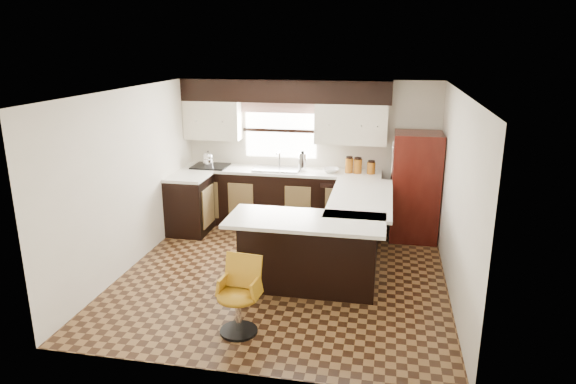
% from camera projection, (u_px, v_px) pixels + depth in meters
% --- Properties ---
extents(floor, '(4.40, 4.40, 0.00)m').
position_uv_depth(floor, '(284.00, 273.00, 6.85)').
color(floor, '#49301A').
rests_on(floor, ground).
extents(ceiling, '(4.40, 4.40, 0.00)m').
position_uv_depth(ceiling, '(284.00, 91.00, 6.17)').
color(ceiling, silver).
rests_on(ceiling, wall_back).
extents(wall_back, '(4.40, 0.00, 4.40)m').
position_uv_depth(wall_back, '(310.00, 152.00, 8.58)').
color(wall_back, beige).
rests_on(wall_back, floor).
extents(wall_front, '(4.40, 0.00, 4.40)m').
position_uv_depth(wall_front, '(233.00, 254.00, 4.44)').
color(wall_front, beige).
rests_on(wall_front, floor).
extents(wall_left, '(0.00, 4.40, 4.40)m').
position_uv_depth(wall_left, '(131.00, 179.00, 6.90)').
color(wall_left, beige).
rests_on(wall_left, floor).
extents(wall_right, '(0.00, 4.40, 4.40)m').
position_uv_depth(wall_right, '(456.00, 196.00, 6.12)').
color(wall_right, beige).
rests_on(wall_right, floor).
extents(base_cab_back, '(3.30, 0.60, 0.90)m').
position_uv_depth(base_cab_back, '(280.00, 198.00, 8.59)').
color(base_cab_back, black).
rests_on(base_cab_back, floor).
extents(base_cab_left, '(0.60, 0.70, 0.90)m').
position_uv_depth(base_cab_left, '(190.00, 205.00, 8.23)').
color(base_cab_left, black).
rests_on(base_cab_left, floor).
extents(counter_back, '(3.30, 0.60, 0.04)m').
position_uv_depth(counter_back, '(280.00, 171.00, 8.46)').
color(counter_back, silver).
rests_on(counter_back, base_cab_back).
extents(counter_left, '(0.60, 0.70, 0.04)m').
position_uv_depth(counter_left, '(188.00, 177.00, 8.10)').
color(counter_left, silver).
rests_on(counter_left, base_cab_left).
extents(soffit, '(3.40, 0.35, 0.36)m').
position_uv_depth(soffit, '(285.00, 91.00, 8.21)').
color(soffit, black).
rests_on(soffit, wall_back).
extents(upper_cab_left, '(0.94, 0.35, 0.64)m').
position_uv_depth(upper_cab_left, '(213.00, 120.00, 8.57)').
color(upper_cab_left, beige).
rests_on(upper_cab_left, wall_back).
extents(upper_cab_right, '(1.14, 0.35, 0.64)m').
position_uv_depth(upper_cab_right, '(351.00, 124.00, 8.15)').
color(upper_cab_right, beige).
rests_on(upper_cab_right, wall_back).
extents(window_pane, '(1.20, 0.02, 0.90)m').
position_uv_depth(window_pane, '(281.00, 130.00, 8.56)').
color(window_pane, white).
rests_on(window_pane, wall_back).
extents(valance, '(1.30, 0.06, 0.18)m').
position_uv_depth(valance, '(280.00, 107.00, 8.41)').
color(valance, '#D19B93').
rests_on(valance, wall_back).
extents(sink, '(0.75, 0.45, 0.03)m').
position_uv_depth(sink, '(277.00, 169.00, 8.44)').
color(sink, '#B2B2B7').
rests_on(sink, counter_back).
extents(dishwasher, '(0.58, 0.03, 0.78)m').
position_uv_depth(dishwasher, '(338.00, 208.00, 8.15)').
color(dishwasher, black).
rests_on(dishwasher, floor).
extents(cooktop, '(0.58, 0.50, 0.02)m').
position_uv_depth(cooktop, '(211.00, 166.00, 8.65)').
color(cooktop, black).
rests_on(cooktop, counter_back).
extents(peninsula_long, '(0.60, 1.95, 0.90)m').
position_uv_depth(peninsula_long, '(356.00, 230.00, 7.14)').
color(peninsula_long, black).
rests_on(peninsula_long, floor).
extents(peninsula_return, '(1.65, 0.60, 0.90)m').
position_uv_depth(peninsula_return, '(308.00, 254.00, 6.32)').
color(peninsula_return, black).
rests_on(peninsula_return, floor).
extents(counter_pen_long, '(0.84, 1.95, 0.04)m').
position_uv_depth(counter_pen_long, '(361.00, 198.00, 7.00)').
color(counter_pen_long, silver).
rests_on(counter_pen_long, peninsula_long).
extents(counter_pen_return, '(1.89, 0.84, 0.04)m').
position_uv_depth(counter_pen_return, '(306.00, 221.00, 6.11)').
color(counter_pen_return, silver).
rests_on(counter_pen_return, peninsula_return).
extents(refrigerator, '(0.72, 0.69, 1.67)m').
position_uv_depth(refrigerator, '(416.00, 187.00, 7.88)').
color(refrigerator, '#3B0E09').
rests_on(refrigerator, floor).
extents(bar_chair, '(0.49, 0.49, 0.82)m').
position_uv_depth(bar_chair, '(238.00, 297.00, 5.34)').
color(bar_chair, '#B47E16').
rests_on(bar_chair, floor).
extents(kettle, '(0.18, 0.18, 0.25)m').
position_uv_depth(kettle, '(208.00, 158.00, 8.62)').
color(kettle, silver).
rests_on(kettle, cooktop).
extents(percolator, '(0.13, 0.13, 0.30)m').
position_uv_depth(percolator, '(302.00, 162.00, 8.34)').
color(percolator, silver).
rests_on(percolator, counter_back).
extents(mixing_bowl, '(0.29, 0.29, 0.06)m').
position_uv_depth(mixing_bowl, '(331.00, 170.00, 8.29)').
color(mixing_bowl, white).
rests_on(mixing_bowl, counter_back).
extents(canister_large, '(0.13, 0.13, 0.24)m').
position_uv_depth(canister_large, '(349.00, 165.00, 8.23)').
color(canister_large, '#975412').
rests_on(canister_large, counter_back).
extents(canister_med, '(0.13, 0.13, 0.23)m').
position_uv_depth(canister_med, '(358.00, 166.00, 8.21)').
color(canister_med, '#975412').
rests_on(canister_med, counter_back).
extents(canister_small, '(0.13, 0.13, 0.19)m').
position_uv_depth(canister_small, '(371.00, 168.00, 8.17)').
color(canister_small, '#975412').
rests_on(canister_small, counter_back).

